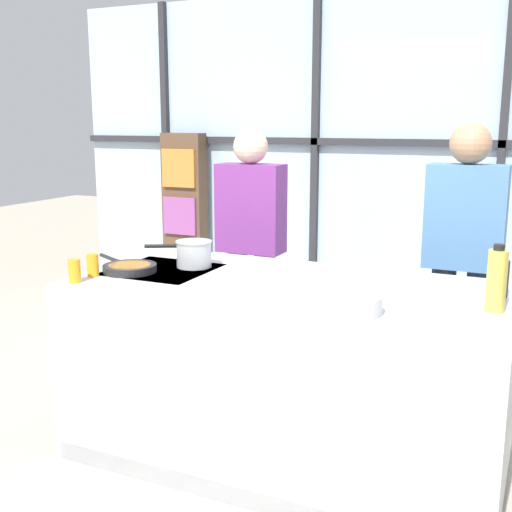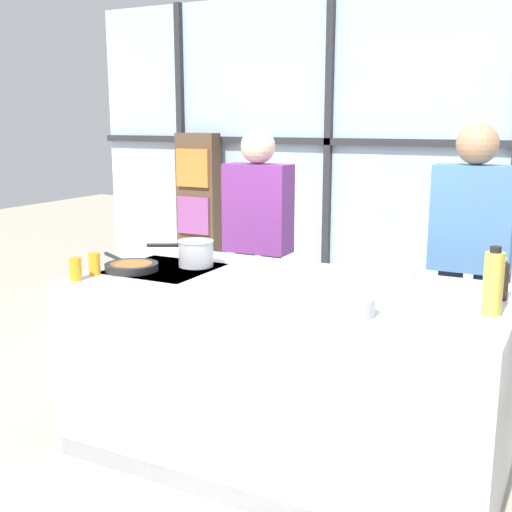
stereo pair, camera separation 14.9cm
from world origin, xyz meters
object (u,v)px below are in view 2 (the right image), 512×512
at_px(pepper_grinder, 503,280).
at_px(frying_pan, 131,266).
at_px(saucepan, 195,253).
at_px(mixing_bowl, 351,305).
at_px(juice_glass_far, 94,264).
at_px(spectator_far_left, 258,236).
at_px(juice_glass_near, 76,269).
at_px(oil_bottle, 493,283).
at_px(white_plate, 394,275).
at_px(spectator_center_left, 470,251).

bearing_deg(pepper_grinder, frying_pan, -170.54).
height_order(saucepan, mixing_bowl, saucepan).
height_order(mixing_bowl, juice_glass_far, juice_glass_far).
height_order(spectator_far_left, mixing_bowl, spectator_far_left).
height_order(spectator_far_left, juice_glass_near, spectator_far_left).
height_order(saucepan, juice_glass_far, saucepan).
relative_size(frying_pan, pepper_grinder, 2.38).
distance_m(spectator_far_left, juice_glass_near, 1.51).
bearing_deg(spectator_far_left, pepper_grinder, 152.63).
height_order(mixing_bowl, oil_bottle, oil_bottle).
bearing_deg(frying_pan, oil_bottle, 1.61).
bearing_deg(saucepan, frying_pan, -136.07).
xyz_separation_m(white_plate, pepper_grinder, (0.55, -0.21, 0.08)).
bearing_deg(frying_pan, spectator_far_left, 82.17).
bearing_deg(saucepan, white_plate, 14.64).
height_order(pepper_grinder, juice_glass_near, pepper_grinder).
height_order(saucepan, pepper_grinder, pepper_grinder).
bearing_deg(juice_glass_far, pepper_grinder, 13.55).
height_order(saucepan, white_plate, saucepan).
bearing_deg(juice_glass_near, mixing_bowl, 3.05).
height_order(frying_pan, oil_bottle, oil_bottle).
relative_size(spectator_far_left, saucepan, 4.90).
xyz_separation_m(frying_pan, juice_glass_near, (-0.11, -0.30, 0.04)).
bearing_deg(juice_glass_near, spectator_center_left, 41.54).
xyz_separation_m(spectator_far_left, white_plate, (1.13, -0.66, -0.00)).
height_order(spectator_far_left, pepper_grinder, spectator_far_left).
distance_m(spectator_far_left, saucepan, 0.94).
height_order(oil_bottle, pepper_grinder, oil_bottle).
distance_m(mixing_bowl, pepper_grinder, 0.75).
xyz_separation_m(saucepan, pepper_grinder, (1.59, 0.06, 0.01)).
height_order(pepper_grinder, juice_glass_far, pepper_grinder).
bearing_deg(juice_glass_far, saucepan, 48.35).
distance_m(spectator_center_left, juice_glass_near, 2.23).
xyz_separation_m(white_plate, juice_glass_far, (-1.40, -0.68, 0.05)).
distance_m(spectator_far_left, juice_glass_far, 1.37).
height_order(juice_glass_near, juice_glass_far, same).
xyz_separation_m(frying_pan, white_plate, (1.29, 0.52, -0.01)).
height_order(frying_pan, mixing_bowl, mixing_bowl).
relative_size(saucepan, mixing_bowl, 1.68).
bearing_deg(mixing_bowl, frying_pan, 170.22).
height_order(spectator_center_left, oil_bottle, spectator_center_left).
bearing_deg(pepper_grinder, saucepan, -177.77).
bearing_deg(saucepan, mixing_bowl, -23.95).
bearing_deg(spectator_center_left, white_plate, 67.76).
relative_size(white_plate, juice_glass_near, 1.90).
bearing_deg(mixing_bowl, spectator_center_left, 80.10).
distance_m(spectator_far_left, mixing_bowl, 1.82).
distance_m(oil_bottle, pepper_grinder, 0.26).
bearing_deg(juice_glass_far, frying_pan, 56.34).
xyz_separation_m(spectator_center_left, saucepan, (-1.31, -0.93, 0.04)).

